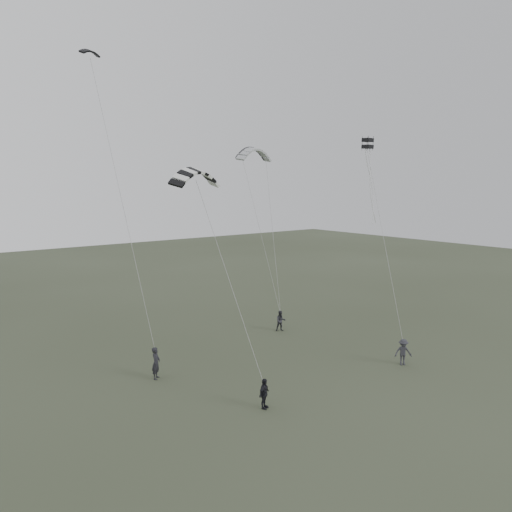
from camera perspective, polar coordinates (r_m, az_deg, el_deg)
ground at (r=29.43m, az=4.59°, el=-14.14°), size 140.00×140.00×0.00m
flyer_left at (r=30.01m, az=-11.36°, el=-11.89°), size 0.80×0.81×1.88m
flyer_right at (r=38.58m, az=2.84°, el=-7.41°), size 0.96×0.88×1.58m
flyer_center at (r=25.90m, az=0.93°, el=-15.46°), size 0.99×0.72×1.56m
flyer_far at (r=32.87m, az=16.47°, el=-10.48°), size 1.23×1.12×1.66m
kite_dark_small at (r=33.42m, az=-18.46°, el=21.35°), size 1.41×0.96×0.57m
kite_pale_large at (r=42.10m, az=-0.18°, el=12.14°), size 3.69×1.66×1.63m
kite_striped at (r=27.18m, az=-6.91°, el=9.67°), size 3.53×2.15×1.47m
kite_box at (r=35.21m, az=12.64°, el=12.45°), size 0.63×0.65×0.71m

